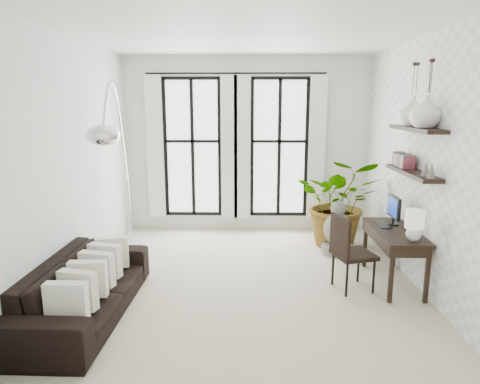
{
  "coord_description": "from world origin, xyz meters",
  "views": [
    {
      "loc": [
        0.03,
        -5.42,
        2.37
      ],
      "look_at": [
        -0.08,
        0.3,
        1.17
      ],
      "focal_mm": 32.0,
      "sensor_mm": 36.0,
      "label": 1
    }
  ],
  "objects_px": {
    "desk_chair": "(348,248)",
    "buddha": "(337,231)",
    "desk": "(396,234)",
    "arc_lamp": "(116,127)",
    "plant": "(340,202)",
    "sofa": "(85,288)"
  },
  "relations": [
    {
      "from": "desk_chair",
      "to": "buddha",
      "type": "distance_m",
      "value": 1.39
    },
    {
      "from": "desk",
      "to": "arc_lamp",
      "type": "distance_m",
      "value": 3.9
    },
    {
      "from": "buddha",
      "to": "desk_chair",
      "type": "bearing_deg",
      "value": -96.5
    },
    {
      "from": "plant",
      "to": "buddha",
      "type": "bearing_deg",
      "value": -104.28
    },
    {
      "from": "sofa",
      "to": "desk_chair",
      "type": "height_order",
      "value": "desk_chair"
    },
    {
      "from": "arc_lamp",
      "to": "sofa",
      "type": "bearing_deg",
      "value": -95.11
    },
    {
      "from": "desk_chair",
      "to": "buddha",
      "type": "height_order",
      "value": "desk_chair"
    },
    {
      "from": "sofa",
      "to": "plant",
      "type": "distance_m",
      "value": 4.22
    },
    {
      "from": "desk",
      "to": "plant",
      "type": "bearing_deg",
      "value": 103.47
    },
    {
      "from": "desk_chair",
      "to": "arc_lamp",
      "type": "height_order",
      "value": "arc_lamp"
    },
    {
      "from": "plant",
      "to": "desk",
      "type": "relative_size",
      "value": 1.19
    },
    {
      "from": "desk",
      "to": "sofa",
      "type": "bearing_deg",
      "value": -166.57
    },
    {
      "from": "desk",
      "to": "arc_lamp",
      "type": "xyz_separation_m",
      "value": [
        -3.65,
        0.24,
        1.35
      ]
    },
    {
      "from": "sofa",
      "to": "plant",
      "type": "height_order",
      "value": "plant"
    },
    {
      "from": "plant",
      "to": "buddha",
      "type": "relative_size",
      "value": 1.72
    },
    {
      "from": "sofa",
      "to": "desk_chair",
      "type": "relative_size",
      "value": 2.28
    },
    {
      "from": "plant",
      "to": "arc_lamp",
      "type": "bearing_deg",
      "value": -157.0
    },
    {
      "from": "desk",
      "to": "desk_chair",
      "type": "bearing_deg",
      "value": -166.53
    },
    {
      "from": "desk_chair",
      "to": "buddha",
      "type": "bearing_deg",
      "value": 67.69
    },
    {
      "from": "plant",
      "to": "desk",
      "type": "bearing_deg",
      "value": -76.53
    },
    {
      "from": "desk",
      "to": "desk_chair",
      "type": "distance_m",
      "value": 0.68
    },
    {
      "from": "desk",
      "to": "buddha",
      "type": "relative_size",
      "value": 1.45
    }
  ]
}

